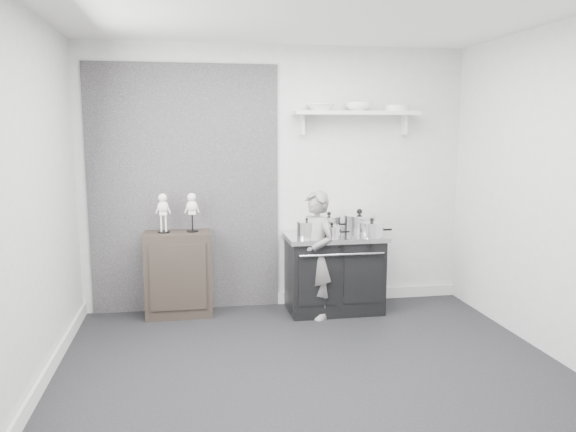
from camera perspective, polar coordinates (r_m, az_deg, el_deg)
The scene contains 16 objects.
ground at distance 4.46m, azimuth 2.67°, elevation -15.77°, with size 4.00×4.00×0.00m, color black.
room_shell at distance 4.19m, azimuth 1.20°, elevation 5.85°, with size 4.02×3.62×2.71m.
wall_shelf at distance 5.88m, azimuth 6.93°, elevation 10.24°, with size 1.30×0.26×0.24m.
stove at distance 5.80m, azimuth 4.69°, elevation -5.72°, with size 0.99×0.62×0.80m.
side_cabinet at distance 5.75m, azimuth -11.06°, elevation -5.77°, with size 0.65×0.38×0.85m, color black.
child at distance 5.53m, azimuth 2.82°, elevation -3.99°, with size 0.46×0.30×1.26m, color slate.
pot_front_left at distance 5.51m, azimuth 1.96°, elevation -1.37°, with size 0.29×0.21×0.20m.
pot_back_left at distance 5.83m, azimuth 4.18°, elevation -0.80°, with size 0.33×0.25×0.21m.
pot_back_right at distance 5.88m, azimuth 7.26°, elevation -0.70°, with size 0.42×0.34×0.24m.
pot_front_right at distance 5.62m, azimuth 8.49°, elevation -1.34°, with size 0.33×0.24×0.19m.
pot_front_center at distance 5.57m, azimuth 4.48°, elevation -1.56°, with size 0.28×0.19×0.15m.
skeleton_full at distance 5.63m, azimuth -12.58°, elevation 0.59°, with size 0.13×0.08×0.45m, color white, non-canonical shape.
skeleton_torso at distance 5.62m, azimuth -9.73°, elevation 0.66°, with size 0.13×0.08×0.45m, color white, non-canonical shape.
bowl_large at distance 5.78m, azimuth 3.28°, elevation 10.97°, with size 0.28×0.28×0.07m, color white.
bowl_small at distance 5.89m, azimuth 7.16°, elevation 10.95°, with size 0.27×0.27×0.08m, color white.
plate_stack at distance 6.02m, azimuth 10.98°, elevation 10.70°, with size 0.25×0.25×0.06m, color silver.
Camera 1 is at (-0.90, -3.96, 1.86)m, focal length 35.00 mm.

